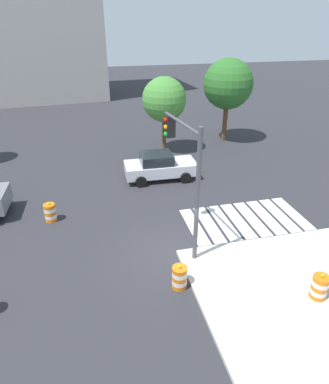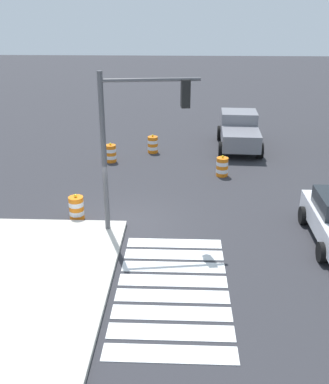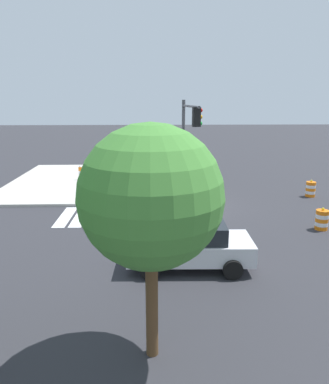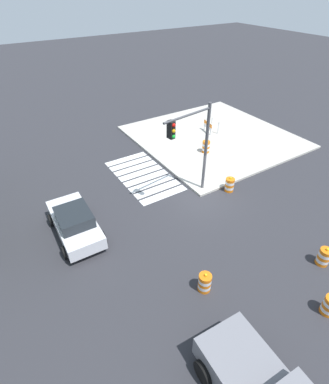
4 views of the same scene
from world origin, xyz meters
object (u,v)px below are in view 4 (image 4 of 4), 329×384
object	(u,v)px
traffic_barrel_near_corner	(324,257)
traffic_barrel_on_sidewalk	(206,147)
sports_car	(75,222)
traffic_barrel_median_far	(205,282)
traffic_light_pole	(193,139)
construction_barricade	(209,126)
traffic_barrel_median_near	(230,185)

from	to	relation	value
traffic_barrel_near_corner	traffic_barrel_on_sidewalk	xyz separation A→B (m)	(11.30, -2.04, 0.15)
traffic_barrel_near_corner	sports_car	bearing A→B (deg)	48.44
traffic_barrel_median_far	traffic_light_pole	xyz separation A→B (m)	(5.74, -3.41, 3.46)
traffic_barrel_near_corner	construction_barricade	size ratio (longest dim) A/B	0.75
traffic_barrel_median_near	traffic_light_pole	world-z (taller)	traffic_light_pole
traffic_barrel_median_near	traffic_barrel_median_far	distance (m)	7.65
traffic_barrel_near_corner	traffic_barrel_median_near	size ratio (longest dim) A/B	1.00
sports_car	traffic_barrel_median_far	size ratio (longest dim) A/B	4.26
sports_car	traffic_barrel_median_near	bearing A→B (deg)	-98.20
traffic_barrel_median_far	traffic_barrel_on_sidewalk	size ratio (longest dim) A/B	1.00
sports_car	traffic_barrel_near_corner	xyz separation A→B (m)	(-8.10, -9.14, -0.36)
traffic_light_pole	sports_car	bearing A→B (deg)	85.78
traffic_barrel_on_sidewalk	traffic_light_pole	world-z (taller)	traffic_light_pole
sports_car	traffic_light_pole	distance (m)	7.62
sports_car	traffic_barrel_median_near	xyz separation A→B (m)	(-1.36, -9.42, -0.36)
traffic_barrel_median_near	construction_barricade	xyz separation A→B (m)	(7.20, -4.25, 0.27)
traffic_barrel_near_corner	traffic_light_pole	distance (m)	8.62
sports_car	traffic_light_pole	bearing A→B (deg)	-94.22
traffic_light_pole	construction_barricade	bearing A→B (deg)	-46.58
traffic_barrel_on_sidewalk	traffic_light_pole	xyz separation A→B (m)	(-3.71, 4.23, 3.31)
traffic_barrel_near_corner	traffic_light_pole	xyz separation A→B (m)	(7.59, 2.19, 3.46)
traffic_barrel_median_far	traffic_barrel_near_corner	bearing A→B (deg)	-108.29
sports_car	construction_barricade	size ratio (longest dim) A/B	3.20
traffic_barrel_median_near	construction_barricade	distance (m)	8.37
sports_car	traffic_barrel_median_far	distance (m)	7.19
traffic_barrel_near_corner	traffic_barrel_median_near	xyz separation A→B (m)	(6.74, -0.28, 0.00)
traffic_barrel_near_corner	traffic_barrel_median_far	size ratio (longest dim) A/B	1.00
sports_car	construction_barricade	world-z (taller)	sports_car
sports_car	construction_barricade	distance (m)	14.86
traffic_barrel_near_corner	traffic_barrel_median_far	xyz separation A→B (m)	(1.85, 5.60, 0.00)
traffic_barrel_median_far	sports_car	bearing A→B (deg)	29.50
traffic_barrel_median_near	traffic_light_pole	xyz separation A→B (m)	(0.84, 2.47, 3.46)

